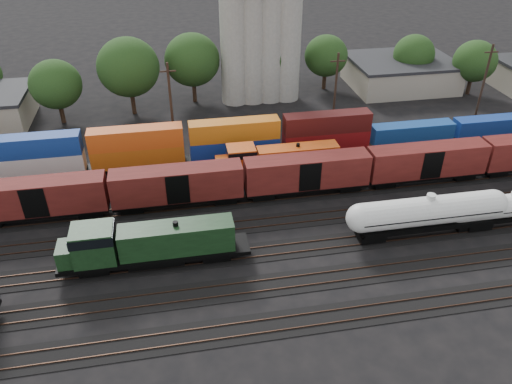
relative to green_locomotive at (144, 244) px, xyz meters
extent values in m
plane|color=black|center=(15.97, 5.00, -2.80)|extent=(600.00, 600.00, 0.00)
cube|color=black|center=(15.97, -10.00, -2.76)|extent=(180.00, 3.20, 0.08)
cube|color=#382319|center=(15.97, -10.72, -2.68)|extent=(180.00, 0.08, 0.16)
cube|color=#382319|center=(15.97, -9.28, -2.68)|extent=(180.00, 0.08, 0.16)
cube|color=black|center=(15.97, -5.00, -2.76)|extent=(180.00, 3.20, 0.08)
cube|color=#382319|center=(15.97, -5.72, -2.68)|extent=(180.00, 0.08, 0.16)
cube|color=#382319|center=(15.97, -4.28, -2.68)|extent=(180.00, 0.08, 0.16)
cube|color=black|center=(15.97, 0.00, -2.76)|extent=(180.00, 3.20, 0.08)
cube|color=#382319|center=(15.97, -0.72, -2.68)|extent=(180.00, 0.08, 0.16)
cube|color=#382319|center=(15.97, 0.72, -2.68)|extent=(180.00, 0.08, 0.16)
cube|color=black|center=(15.97, 5.00, -2.76)|extent=(180.00, 3.20, 0.08)
cube|color=#382319|center=(15.97, 4.28, -2.68)|extent=(180.00, 0.08, 0.16)
cube|color=#382319|center=(15.97, 5.72, -2.68)|extent=(180.00, 0.08, 0.16)
cube|color=black|center=(15.97, 10.00, -2.76)|extent=(180.00, 3.20, 0.08)
cube|color=#382319|center=(15.97, 9.28, -2.68)|extent=(180.00, 0.08, 0.16)
cube|color=#382319|center=(15.97, 10.72, -2.68)|extent=(180.00, 0.08, 0.16)
cube|color=black|center=(15.97, 15.00, -2.76)|extent=(180.00, 3.20, 0.08)
cube|color=#382319|center=(15.97, 14.28, -2.68)|extent=(180.00, 0.08, 0.16)
cube|color=#382319|center=(15.97, 15.72, -2.68)|extent=(180.00, 0.08, 0.16)
cube|color=black|center=(15.97, 20.00, -2.76)|extent=(180.00, 3.20, 0.08)
cube|color=#382319|center=(15.97, 19.28, -2.68)|extent=(180.00, 0.08, 0.16)
cube|color=#382319|center=(15.97, 20.72, -2.68)|extent=(180.00, 0.08, 0.16)
cube|color=black|center=(1.03, 0.00, -1.39)|extent=(18.67, 3.18, 0.44)
cube|color=black|center=(1.03, 0.00, -1.89)|extent=(5.49, 2.42, 0.88)
cube|color=black|center=(3.27, 0.00, 0.31)|extent=(11.20, 2.64, 2.96)
cube|color=black|center=(-4.57, 0.00, 0.64)|extent=(3.95, 3.18, 3.62)
cube|color=black|center=(-4.57, 0.00, 1.79)|extent=(4.06, 3.29, 0.99)
cube|color=black|center=(-7.19, 0.00, -0.18)|extent=(1.76, 2.64, 1.98)
cylinder|color=black|center=(3.27, 0.00, 1.96)|extent=(0.55, 0.55, 0.55)
cube|color=black|center=(-4.95, 0.00, -2.11)|extent=(2.85, 2.20, 0.77)
cube|color=black|center=(7.00, 0.00, -2.11)|extent=(2.85, 2.20, 0.77)
cylinder|color=white|center=(29.79, 0.00, 0.24)|extent=(15.09, 3.11, 3.11)
sphere|color=white|center=(22.25, 0.00, 0.24)|extent=(3.11, 3.11, 3.11)
sphere|color=white|center=(37.34, 0.00, 0.24)|extent=(3.11, 3.11, 3.11)
cylinder|color=white|center=(29.79, 0.00, 2.01)|extent=(0.96, 0.96, 0.54)
cube|color=black|center=(29.79, 0.00, 0.24)|extent=(15.43, 3.26, 0.09)
cube|color=black|center=(29.79, 0.00, -1.47)|extent=(14.58, 2.36, 0.54)
cube|color=black|center=(23.62, 0.00, -2.12)|extent=(2.79, 2.14, 0.75)
cube|color=black|center=(35.96, 0.00, -2.12)|extent=(2.79, 2.14, 0.75)
cylinder|color=white|center=(39.71, 0.00, -0.25)|extent=(12.49, 2.57, 2.57)
sphere|color=white|center=(33.47, 0.00, -0.25)|extent=(2.57, 2.57, 2.57)
cube|color=black|center=(39.71, 0.00, -0.25)|extent=(12.77, 2.70, 0.07)
cube|color=black|center=(39.71, 0.00, -1.67)|extent=(12.06, 1.95, 0.44)
cube|color=black|center=(34.60, 0.00, -2.20)|extent=(2.31, 1.77, 0.62)
cube|color=black|center=(17.24, 15.00, -1.53)|extent=(17.45, 2.81, 0.39)
cube|color=black|center=(17.24, 15.00, -1.97)|extent=(4.85, 2.13, 0.78)
cube|color=#CC4A11|center=(19.33, 15.00, -0.03)|extent=(10.47, 2.33, 2.62)
cube|color=#CC4A11|center=(12.00, 15.00, 0.26)|extent=(3.49, 2.81, 3.20)
cube|color=black|center=(12.00, 15.00, 1.28)|extent=(3.59, 2.91, 0.87)
cube|color=#CC4A11|center=(9.56, 15.00, -0.47)|extent=(1.55, 2.33, 1.74)
cylinder|color=black|center=(19.33, 15.00, 1.42)|extent=(0.48, 0.48, 0.48)
cube|color=black|center=(11.65, 15.00, -2.16)|extent=(2.52, 1.94, 0.68)
cube|color=black|center=(22.82, 15.00, -2.16)|extent=(2.52, 1.94, 0.68)
cube|color=black|center=(-11.61, 10.00, -1.60)|extent=(15.00, 2.60, 0.40)
cube|color=#561714|center=(-11.61, 10.00, 0.50)|extent=(15.00, 2.90, 3.80)
cube|color=black|center=(3.79, 10.00, -1.60)|extent=(15.00, 2.60, 0.40)
cube|color=#561714|center=(3.79, 10.00, 0.50)|extent=(15.00, 2.90, 3.80)
cube|color=black|center=(19.19, 10.00, -1.60)|extent=(15.00, 2.60, 0.40)
cube|color=#561714|center=(19.19, 10.00, 0.50)|extent=(15.00, 2.90, 3.80)
cube|color=black|center=(34.59, 10.00, -1.60)|extent=(15.00, 2.60, 0.40)
cube|color=#561714|center=(34.59, 10.00, 0.50)|extent=(15.00, 2.90, 3.80)
cube|color=black|center=(15.97, 20.00, -2.30)|extent=(160.00, 2.60, 0.60)
cube|color=silver|center=(-13.70, 20.00, -0.70)|extent=(12.00, 2.40, 2.60)
cube|color=navy|center=(-13.70, 20.00, 1.90)|extent=(12.00, 2.40, 2.60)
cube|color=#C15A13|center=(-0.90, 20.00, -0.70)|extent=(12.00, 2.40, 2.60)
cube|color=#D34F15|center=(-0.90, 20.00, 1.90)|extent=(12.00, 2.40, 2.60)
cube|color=navy|center=(11.90, 20.00, -0.70)|extent=(12.00, 2.40, 2.60)
cube|color=#CB6814|center=(11.90, 20.00, 1.90)|extent=(12.00, 2.40, 2.60)
cube|color=maroon|center=(24.70, 20.00, -0.70)|extent=(12.00, 2.40, 2.60)
cube|color=#44100F|center=(24.70, 20.00, 1.90)|extent=(12.00, 2.40, 2.60)
cube|color=navy|center=(37.50, 20.00, -0.70)|extent=(12.00, 2.40, 2.60)
cube|color=navy|center=(50.30, 20.00, -0.70)|extent=(12.00, 2.40, 2.60)
cylinder|color=#9E9C91|center=(14.97, 41.00, 6.20)|extent=(4.40, 4.40, 18.00)
cylinder|color=#9E9C91|center=(17.97, 41.00, 6.20)|extent=(4.40, 4.40, 18.00)
cylinder|color=#9E9C91|center=(20.97, 41.00, 6.20)|extent=(4.40, 4.40, 18.00)
cylinder|color=#9E9C91|center=(23.97, 41.00, 6.20)|extent=(4.40, 4.40, 18.00)
cube|color=#9E937F|center=(45.97, 43.00, -0.50)|extent=(18.00, 14.00, 4.60)
cube|color=#232326|center=(45.97, 43.00, 2.05)|extent=(18.36, 14.28, 0.50)
cylinder|color=black|center=(-13.03, 37.41, -1.35)|extent=(0.70, 0.70, 2.89)
ellipsoid|color=#224218|center=(-13.03, 37.41, 3.50)|extent=(7.85, 7.85, 7.43)
cylinder|color=black|center=(-2.06, 38.98, -1.01)|extent=(0.70, 0.70, 3.58)
ellipsoid|color=#224218|center=(-2.06, 38.98, 5.00)|extent=(9.72, 9.72, 9.21)
cylinder|color=black|center=(8.15, 42.33, -1.11)|extent=(0.70, 0.70, 3.37)
ellipsoid|color=#224218|center=(8.15, 42.33, 4.55)|extent=(9.15, 9.15, 8.67)
cylinder|color=black|center=(21.69, 43.65, -1.16)|extent=(0.70, 0.70, 3.28)
ellipsoid|color=#224218|center=(21.69, 43.65, 4.35)|extent=(8.91, 8.91, 8.44)
cylinder|color=black|center=(31.88, 44.22, -1.39)|extent=(0.70, 0.70, 2.81)
ellipsoid|color=#224218|center=(31.88, 44.22, 3.33)|extent=(7.63, 7.63, 7.23)
cylinder|color=black|center=(48.02, 43.01, -1.45)|extent=(0.70, 0.70, 2.69)
ellipsoid|color=#224218|center=(48.02, 43.01, 3.07)|extent=(7.31, 7.31, 6.93)
cylinder|color=black|center=(56.54, 37.17, -1.43)|extent=(0.70, 0.70, 2.74)
ellipsoid|color=#224218|center=(56.54, 37.17, 3.16)|extent=(7.43, 7.43, 7.04)
cylinder|color=black|center=(3.97, 27.00, 3.20)|extent=(0.36, 0.36, 12.00)
cube|color=black|center=(3.97, 27.00, 8.00)|extent=(2.20, 0.18, 0.18)
cylinder|color=black|center=(27.97, 27.00, 3.20)|extent=(0.36, 0.36, 12.00)
cube|color=black|center=(27.97, 27.00, 8.00)|extent=(2.20, 0.18, 0.18)
cylinder|color=black|center=(51.97, 27.00, 3.20)|extent=(0.36, 0.36, 12.00)
cube|color=black|center=(51.97, 27.00, 8.00)|extent=(2.20, 0.18, 0.18)
camera|label=1|loc=(3.93, -39.62, 30.40)|focal=35.00mm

